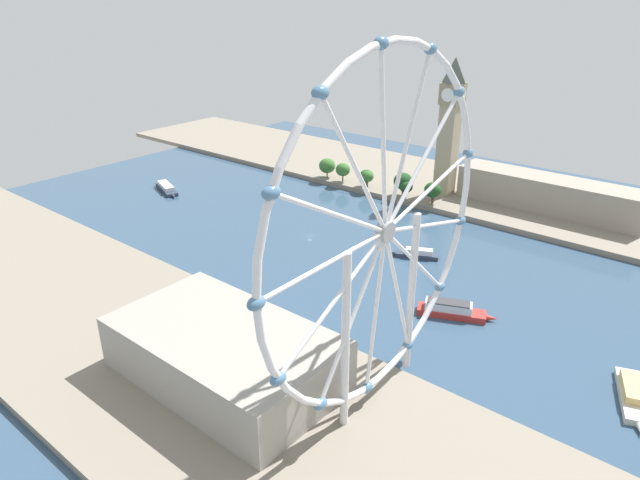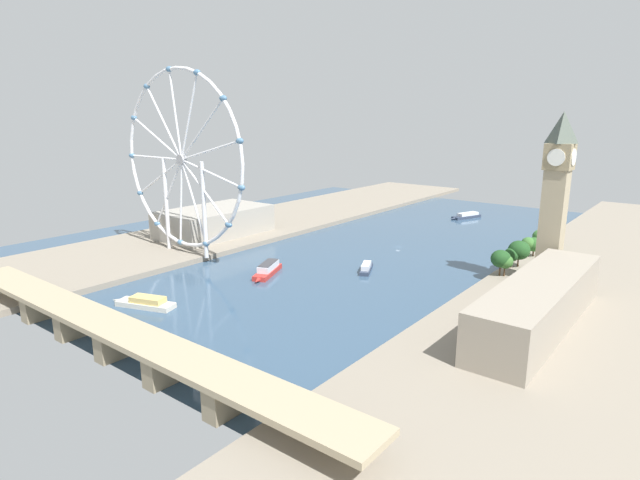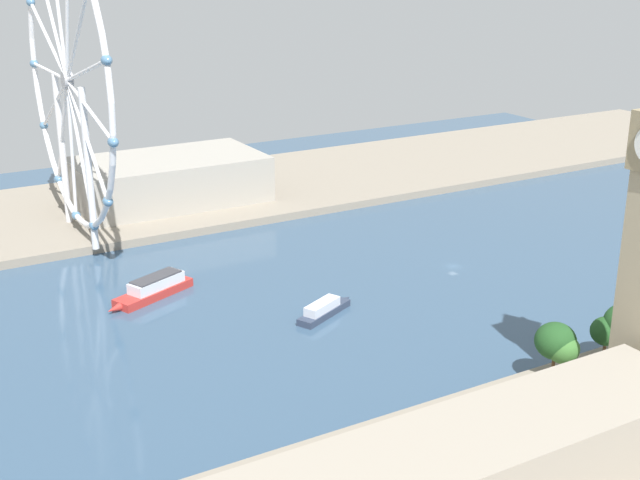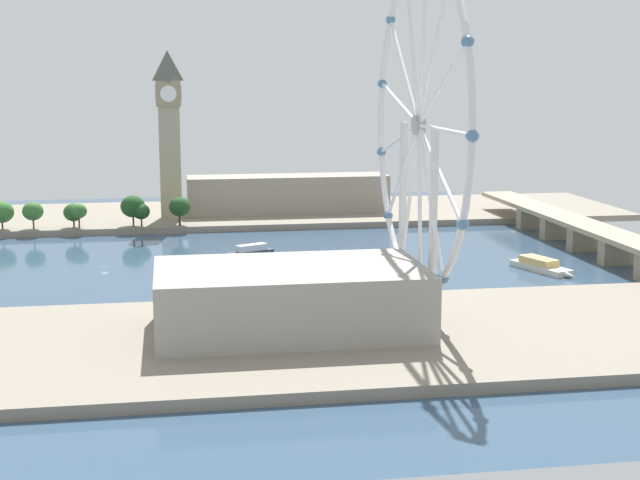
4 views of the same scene
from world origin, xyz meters
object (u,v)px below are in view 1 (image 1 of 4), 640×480
(parliament_block, at_px, (549,194))
(tour_boat_0, at_px, (451,310))
(riverside_hall, at_px, (225,354))
(tour_boat_1, at_px, (167,188))
(ferris_wheel, at_px, (385,234))
(clock_tower, at_px, (450,126))
(tour_boat_3, at_px, (417,254))
(tour_boat_2, at_px, (634,394))

(parliament_block, height_order, tour_boat_0, parliament_block)
(riverside_hall, bearing_deg, tour_boat_1, -121.46)
(parliament_block, relative_size, ferris_wheel, 0.97)
(ferris_wheel, bearing_deg, clock_tower, -158.14)
(tour_boat_0, bearing_deg, tour_boat_3, 111.33)
(tour_boat_2, height_order, tour_boat_3, tour_boat_2)
(clock_tower, height_order, riverside_hall, clock_tower)
(tour_boat_0, distance_m, tour_boat_1, 212.93)
(clock_tower, bearing_deg, ferris_wheel, 21.86)
(riverside_hall, relative_size, tour_boat_2, 2.35)
(tour_boat_2, bearing_deg, tour_boat_1, -115.68)
(tour_boat_0, bearing_deg, parliament_block, 70.29)
(tour_boat_0, bearing_deg, clock_tower, 95.57)
(parliament_block, relative_size, tour_boat_1, 3.26)
(parliament_block, bearing_deg, tour_boat_2, 28.05)
(tour_boat_0, relative_size, tour_boat_1, 0.97)
(riverside_hall, height_order, tour_boat_2, riverside_hall)
(riverside_hall, bearing_deg, tour_boat_3, -179.81)
(tour_boat_0, xyz_separation_m, tour_boat_3, (-37.78, -37.61, -0.73))
(parliament_block, xyz_separation_m, riverside_hall, (219.35, -28.20, -0.49))
(clock_tower, bearing_deg, tour_boat_1, -55.12)
(tour_boat_2, bearing_deg, parliament_block, -171.23)
(tour_boat_1, xyz_separation_m, tour_boat_3, (-15.80, 174.18, -0.05))
(riverside_hall, distance_m, tour_boat_3, 123.02)
(riverside_hall, xyz_separation_m, tour_boat_0, (-84.82, 37.21, -9.32))
(tour_boat_1, relative_size, tour_boat_2, 1.01)
(parliament_block, xyz_separation_m, tour_boat_2, (143.89, 76.66, -10.46))
(clock_tower, height_order, parliament_block, clock_tower)
(riverside_hall, xyz_separation_m, tour_boat_2, (-75.46, 104.85, -9.96))
(clock_tower, distance_m, tour_boat_1, 180.49)
(parliament_block, xyz_separation_m, tour_boat_1, (112.55, -202.78, -10.50))
(tour_boat_2, bearing_deg, ferris_wheel, -70.08)
(ferris_wheel, relative_size, tour_boat_2, 3.39)
(tour_boat_0, relative_size, tour_boat_2, 0.98)
(clock_tower, height_order, tour_boat_1, clock_tower)
(clock_tower, relative_size, riverside_hall, 1.10)
(clock_tower, xyz_separation_m, tour_boat_0, (122.17, 68.05, -42.62))
(ferris_wheel, xyz_separation_m, tour_boat_1, (-82.31, -216.94, -54.94))
(clock_tower, bearing_deg, riverside_hall, 8.47)
(parliament_block, xyz_separation_m, ferris_wheel, (194.86, 14.16, 44.44))
(parliament_block, distance_m, riverside_hall, 221.16)
(parliament_block, height_order, riverside_hall, parliament_block)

